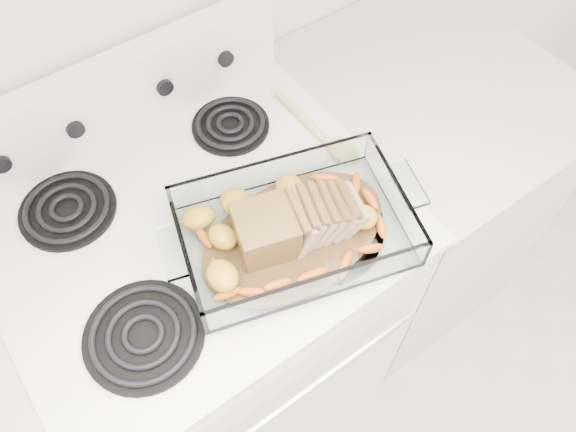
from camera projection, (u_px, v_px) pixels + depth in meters
electric_range at (217, 312)px, 1.48m from camera, size 0.78×0.70×1.12m
counter_right at (404, 196)px, 1.70m from camera, size 0.58×0.68×0.93m
baking_dish at (294, 231)px, 1.05m from camera, size 0.41×0.27×0.08m
pork_roast at (288, 227)px, 1.02m from camera, size 0.24×0.11×0.09m
roast_vegetables at (281, 217)px, 1.06m from camera, size 0.36×0.20×0.04m
wooden_spoon at (325, 135)px, 1.20m from camera, size 0.05×0.25×0.02m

